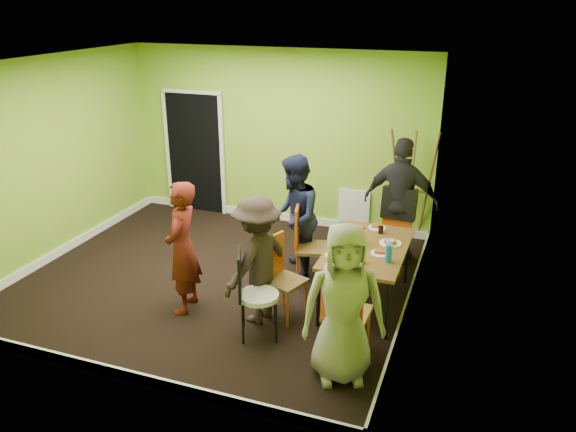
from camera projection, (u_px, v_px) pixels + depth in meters
name	position (u px, v px, depth m)	size (l,w,h in m)	color
ground	(219.00, 278.00, 7.51)	(5.00, 5.00, 0.00)	black
room_walls	(215.00, 208.00, 7.19)	(5.04, 4.54, 2.82)	#85BC30
dining_table	(367.00, 251.00, 6.65)	(0.90, 1.50, 0.75)	black
chair_left_far	(307.00, 240.00, 7.19)	(0.53, 0.53, 1.07)	#D75614
chair_left_near	(280.00, 272.00, 6.47)	(0.51, 0.51, 0.98)	#D75614
chair_back_end	(398.00, 212.00, 7.60)	(0.50, 0.58, 1.11)	#D75614
chair_front_end	(345.00, 308.00, 5.60)	(0.46, 0.46, 1.08)	#D75614
chair_bentwood	(252.00, 290.00, 6.06)	(0.53, 0.52, 1.02)	black
easel	(412.00, 188.00, 8.26)	(0.71, 0.67, 1.77)	brown
plate_near_left	(352.00, 233.00, 7.01)	(0.22, 0.22, 0.01)	white
plate_near_right	(335.00, 255.00, 6.40)	(0.22, 0.22, 0.01)	white
plate_far_back	(377.00, 228.00, 7.17)	(0.22, 0.22, 0.01)	white
plate_far_front	(353.00, 263.00, 6.22)	(0.21, 0.21, 0.01)	white
plate_wall_back	(390.00, 243.00, 6.72)	(0.26, 0.26, 0.01)	white
plate_wall_front	(380.00, 253.00, 6.46)	(0.22, 0.22, 0.01)	white
thermos	(362.00, 237.00, 6.66)	(0.07, 0.07, 0.20)	white
blue_bottle	(389.00, 253.00, 6.23)	(0.08, 0.08, 0.21)	blue
orange_bottle	(362.00, 238.00, 6.77)	(0.04, 0.04, 0.09)	#D75614
glass_mid	(358.00, 233.00, 6.89)	(0.06, 0.06, 0.10)	black
glass_back	(381.00, 230.00, 7.00)	(0.06, 0.06, 0.10)	black
glass_front	(363.00, 259.00, 6.22)	(0.06, 0.06, 0.10)	black
cup_a	(352.00, 246.00, 6.53)	(0.13, 0.13, 0.10)	white
cup_b	(390.00, 243.00, 6.63)	(0.09, 0.09, 0.09)	white
person_standing	(182.00, 248.00, 6.49)	(0.58, 0.38, 1.60)	#55150E
person_left_far	(294.00, 218.00, 7.29)	(0.81, 0.63, 1.66)	#151936
person_left_near	(257.00, 260.00, 6.31)	(0.97, 0.56, 1.50)	black
person_back_end	(401.00, 202.00, 7.67)	(1.04, 0.43, 1.78)	black
person_front_end	(344.00, 304.00, 5.28)	(0.79, 0.52, 1.63)	#9C9788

